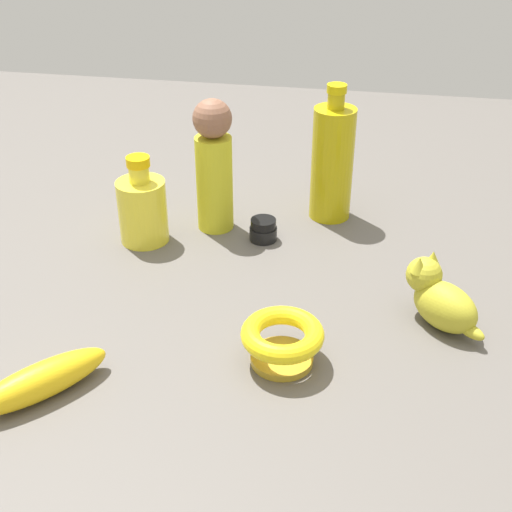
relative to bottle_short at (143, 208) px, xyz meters
name	(u,v)px	position (x,y,z in m)	size (l,w,h in m)	color
ground	(256,288)	(-0.11, -0.21, -0.06)	(2.00, 2.00, 0.00)	#5B5651
bottle_short	(143,208)	(0.00, 0.00, 0.00)	(0.08, 0.08, 0.15)	yellow
nail_polish_jar	(263,230)	(0.04, -0.20, -0.04)	(0.05, 0.05, 0.04)	black
cat_figurine	(440,298)	(-0.15, -0.48, -0.02)	(0.11, 0.11, 0.10)	gold
person_figure_adult	(214,165)	(0.07, -0.11, 0.06)	(0.08, 0.08, 0.23)	gold
banana	(41,381)	(-0.39, 0.00, -0.04)	(0.17, 0.05, 0.05)	yellow
bottle_tall	(332,162)	(0.15, -0.30, 0.05)	(0.07, 0.07, 0.24)	#BDA90F
bowl	(282,339)	(-0.28, -0.28, -0.02)	(0.11, 0.11, 0.06)	gold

